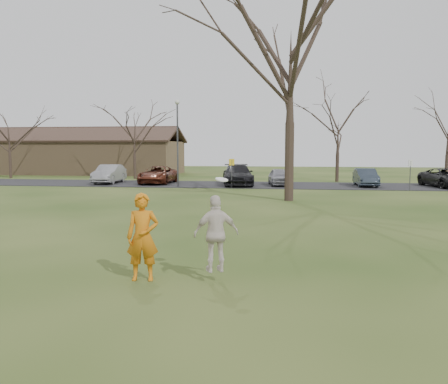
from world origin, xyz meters
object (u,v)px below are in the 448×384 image
(car_4, at_px, (279,177))
(lamp_post, at_px, (177,132))
(car_2, at_px, (158,175))
(catching_play, at_px, (216,234))
(player_defender, at_px, (143,237))
(car_1, at_px, (109,174))
(car_5, at_px, (366,177))
(car_6, at_px, (446,178))
(building, at_px, (87,156))
(car_3, at_px, (238,175))
(big_tree, at_px, (291,69))

(car_4, height_order, lamp_post, lamp_post)
(car_2, xyz_separation_m, catching_play, (8.75, -25.69, 0.34))
(player_defender, xyz_separation_m, car_2, (-7.14, 25.71, -0.23))
(car_1, distance_m, car_4, 13.51)
(car_5, relative_size, car_6, 0.81)
(car_2, distance_m, building, 17.47)
(car_1, height_order, catching_play, catching_play)
(car_3, relative_size, building, 0.26)
(car_4, bearing_deg, building, 140.77)
(car_5, bearing_deg, car_1, 178.74)
(player_defender, relative_size, car_1, 0.43)
(car_5, relative_size, catching_play, 1.94)
(car_1, bearing_deg, lamp_post, -24.95)
(car_1, height_order, car_5, car_1)
(building, height_order, big_tree, big_tree)
(car_2, distance_m, car_4, 9.56)
(catching_play, relative_size, building, 0.10)
(car_2, xyz_separation_m, big_tree, (10.27, -10.11, 6.28))
(car_6, relative_size, big_tree, 0.34)
(player_defender, relative_size, car_5, 0.49)
(catching_play, xyz_separation_m, lamp_post, (-6.48, 23.08, 2.91))
(car_2, height_order, car_5, car_2)
(car_4, distance_m, car_6, 11.87)
(player_defender, height_order, car_1, player_defender)
(car_4, distance_m, big_tree, 11.58)
(car_6, xyz_separation_m, big_tree, (-11.16, -9.71, 6.29))
(car_6, relative_size, catching_play, 2.38)
(lamp_post, height_order, big_tree, big_tree)
(car_5, xyz_separation_m, lamp_post, (-13.59, -2.35, 3.28))
(player_defender, relative_size, lamp_post, 0.30)
(car_4, bearing_deg, car_6, -7.05)
(catching_play, bearing_deg, lamp_post, 105.69)
(car_3, xyz_separation_m, building, (-18.15, 13.51, 1.12))
(car_1, relative_size, car_5, 1.14)
(car_4, xyz_separation_m, car_6, (11.87, 0.03, 0.02))
(car_1, height_order, car_2, car_1)
(car_5, distance_m, catching_play, 26.41)
(car_3, bearing_deg, player_defender, -97.81)
(catching_play, xyz_separation_m, building, (-20.48, 38.58, 0.87))
(player_defender, bearing_deg, building, 106.82)
(player_defender, relative_size, building, 0.09)
(car_3, xyz_separation_m, lamp_post, (-4.15, -1.99, 3.15))
(building, bearing_deg, car_2, -47.70)
(car_1, bearing_deg, car_6, -4.03)
(car_6, relative_size, building, 0.23)
(car_2, distance_m, car_3, 6.45)
(car_4, distance_m, car_5, 6.31)
(car_1, relative_size, car_3, 0.83)
(car_3, xyz_separation_m, car_5, (9.44, 0.36, -0.13))
(player_defender, bearing_deg, lamp_post, 92.67)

